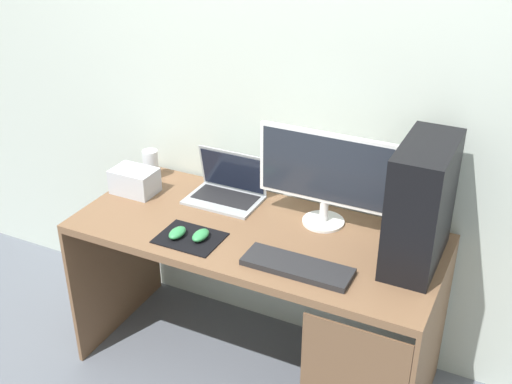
# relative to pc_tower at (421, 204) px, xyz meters

# --- Properties ---
(ground_plane) EXTENTS (8.00, 8.00, 0.00)m
(ground_plane) POSITION_rel_pc_tower_xyz_m (-0.64, -0.08, -0.99)
(ground_plane) COLOR slate
(wall_back) EXTENTS (4.00, 0.05, 2.60)m
(wall_back) POSITION_rel_pc_tower_xyz_m (-0.64, 0.30, 0.31)
(wall_back) COLOR beige
(wall_back) RESTS_ON ground_plane
(desk) EXTENTS (1.54, 0.67, 0.75)m
(desk) POSITION_rel_pc_tower_xyz_m (-0.62, -0.09, -0.39)
(desk) COLOR brown
(desk) RESTS_ON ground_plane
(pc_tower) EXTENTS (0.19, 0.41, 0.48)m
(pc_tower) POSITION_rel_pc_tower_xyz_m (0.00, 0.00, 0.00)
(pc_tower) COLOR black
(pc_tower) RESTS_ON desk
(monitor) EXTENTS (0.58, 0.18, 0.42)m
(monitor) POSITION_rel_pc_tower_xyz_m (-0.41, 0.10, -0.01)
(monitor) COLOR white
(monitor) RESTS_ON desk
(laptop) EXTENTS (0.33, 0.22, 0.22)m
(laptop) POSITION_rel_pc_tower_xyz_m (-0.88, 0.12, -0.20)
(laptop) COLOR #9EA3A8
(laptop) RESTS_ON desk
(speaker) EXTENTS (0.07, 0.07, 0.14)m
(speaker) POSITION_rel_pc_tower_xyz_m (-1.31, 0.15, -0.17)
(speaker) COLOR silver
(speaker) RESTS_ON desk
(projector) EXTENTS (0.20, 0.14, 0.11)m
(projector) POSITION_rel_pc_tower_xyz_m (-1.29, -0.01, -0.18)
(projector) COLOR #B7BCC6
(projector) RESTS_ON desk
(keyboard) EXTENTS (0.42, 0.14, 0.02)m
(keyboard) POSITION_rel_pc_tower_xyz_m (-0.38, -0.26, -0.23)
(keyboard) COLOR #232326
(keyboard) RESTS_ON desk
(mousepad) EXTENTS (0.26, 0.20, 0.00)m
(mousepad) POSITION_rel_pc_tower_xyz_m (-0.85, -0.25, -0.24)
(mousepad) COLOR black
(mousepad) RESTS_ON desk
(mouse_left) EXTENTS (0.06, 0.10, 0.03)m
(mouse_left) POSITION_rel_pc_tower_xyz_m (-0.81, -0.24, -0.22)
(mouse_left) COLOR #338C4C
(mouse_left) RESTS_ON mousepad
(mouse_right) EXTENTS (0.06, 0.10, 0.03)m
(mouse_right) POSITION_rel_pc_tower_xyz_m (-0.90, -0.27, -0.22)
(mouse_right) COLOR #338C4C
(mouse_right) RESTS_ON mousepad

